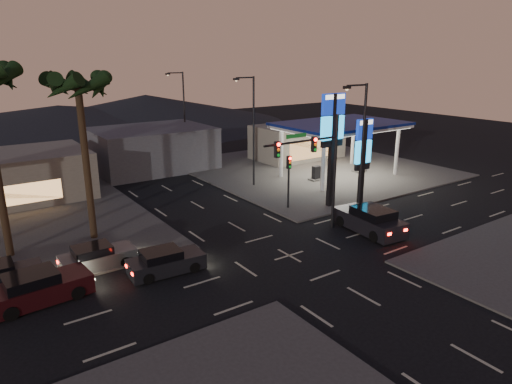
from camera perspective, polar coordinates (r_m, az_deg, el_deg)
ground at (r=28.17m, az=4.17°, el=-7.93°), size 140.00×140.00×0.00m
corner_lot_ne at (r=49.58m, az=7.00°, el=2.95°), size 24.00×24.00×0.12m
gas_station at (r=45.78m, az=10.58°, el=8.06°), size 12.20×8.20×5.47m
convenience_store at (r=54.16m, az=5.14°, el=6.27°), size 10.00×6.00×4.00m
pylon_sign_tall at (r=35.80m, az=9.53°, el=7.91°), size 2.20×0.35×9.00m
pylon_sign_short at (r=37.19m, az=13.26°, el=5.30°), size 1.60×0.35×7.00m
traffic_signal_mast at (r=30.29m, az=7.57°, el=4.17°), size 6.10×0.39×8.00m
pedestal_signal at (r=35.61m, az=4.13°, el=2.34°), size 0.32×0.39×4.30m
streetlight_near at (r=31.62m, az=12.91°, el=5.33°), size 2.14×0.25×10.00m
streetlight_mid at (r=41.36m, az=-0.53°, el=8.34°), size 2.14×0.25×10.00m
streetlight_far at (r=53.42m, az=-9.15°, el=10.02°), size 2.14×0.25×10.00m
palm_a at (r=30.29m, az=-21.28°, el=11.25°), size 4.41×4.41×10.86m
building_far_mid at (r=50.23m, az=-12.90°, el=5.33°), size 12.00×9.00×4.40m
hill_right at (r=86.21m, az=-13.55°, el=10.08°), size 50.00×50.00×5.00m
hill_center at (r=82.03m, az=-23.39°, el=8.52°), size 60.00×60.00×4.00m
car_lane_a_front at (r=26.27m, az=-11.28°, el=-8.56°), size 4.39×2.05×1.40m
car_lane_a_mid at (r=25.28m, az=-25.64°, el=-10.79°), size 5.06×2.41×1.61m
car_lane_b_front at (r=27.90m, az=-19.29°, el=-7.70°), size 4.25×1.82×1.38m
suv_station at (r=32.45m, az=14.03°, el=-3.45°), size 2.70×5.48×1.77m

